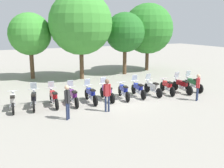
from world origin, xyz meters
The scene contains 20 objects.
ground_plane centered at (0.00, 0.00, 0.00)m, with size 80.00×80.00×0.00m, color gray.
motorcycle_0 centered at (-6.10, 0.61, 0.50)m, with size 0.65×2.19×0.99m.
motorcycle_1 centered at (-4.99, 0.50, 0.52)m, with size 0.74×2.17×1.37m.
motorcycle_2 centered at (-3.88, 0.39, 0.52)m, with size 0.62×2.19×1.37m.
motorcycle_3 centered at (-2.77, 0.16, 0.52)m, with size 0.62×2.19×1.37m.
motorcycle_4 centered at (-1.66, 0.10, 0.52)m, with size 0.62×2.19×1.37m.
motorcycle_5 centered at (-0.56, 0.11, 0.52)m, with size 0.62×2.19×1.37m.
motorcycle_6 centered at (0.56, -0.06, 0.50)m, with size 0.73×2.17×0.99m.
motorcycle_7 centered at (1.67, -0.05, 0.52)m, with size 0.67×2.18×1.37m.
motorcycle_8 centered at (2.77, -0.14, 0.52)m, with size 0.62×2.19×1.37m.
motorcycle_9 centered at (3.89, -0.29, 0.50)m, with size 0.76×2.16×0.99m.
motorcycle_10 centered at (4.99, -0.51, 0.52)m, with size 0.62×2.19×1.37m.
motorcycle_11 centered at (6.10, -0.42, 0.52)m, with size 0.64×2.19×1.37m.
person_0 centered at (4.49, -2.53, 0.99)m, with size 0.38×0.31×1.70m.
person_1 centered at (-3.80, -2.20, 1.05)m, with size 0.33×0.35×1.78m.
person_2 centered at (-1.51, -1.98, 1.08)m, with size 0.40×0.31×1.82m.
tree_1 centered at (-3.64, 9.20, 3.90)m, with size 3.66×3.66×5.75m.
tree_2 centered at (0.28, 7.14, 4.84)m, with size 5.42×5.42×7.55m.
tree_3 centered at (4.80, 7.49, 3.99)m, with size 3.76×3.76×5.89m.
tree_4 centered at (8.02, 8.45, 4.31)m, with size 5.14×5.14×6.89m.
Camera 1 is at (-7.17, -14.12, 4.61)m, focal length 41.06 mm.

